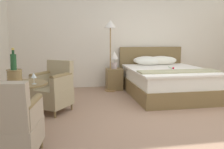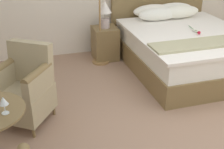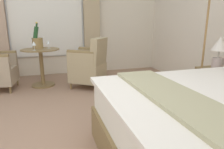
# 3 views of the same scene
# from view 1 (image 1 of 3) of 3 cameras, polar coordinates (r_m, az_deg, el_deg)

# --- Properties ---
(ground_plane) EXTENTS (7.77, 7.77, 0.00)m
(ground_plane) POSITION_cam_1_polar(r_m,az_deg,el_deg) (3.82, 14.91, -10.96)
(ground_plane) COLOR #9C7860
(wall_headboard_side) EXTENTS (6.39, 0.12, 2.75)m
(wall_headboard_side) POSITION_cam_1_polar(r_m,az_deg,el_deg) (6.12, 4.82, 9.95)
(wall_headboard_side) COLOR silver
(wall_headboard_side) RESTS_ON ground
(bed) EXTENTS (1.76, 2.19, 1.08)m
(bed) POSITION_cam_1_polar(r_m,az_deg,el_deg) (5.30, 13.65, -1.27)
(bed) COLOR brown
(bed) RESTS_ON ground
(nightstand) EXTENTS (0.42, 0.40, 0.55)m
(nightstand) POSITION_cam_1_polar(r_m,az_deg,el_deg) (5.65, 0.57, -1.18)
(nightstand) COLOR brown
(nightstand) RESTS_ON ground
(bedside_lamp) EXTENTS (0.22, 0.22, 0.44)m
(bedside_lamp) POSITION_cam_1_polar(r_m,az_deg,el_deg) (5.58, 0.58, 4.36)
(bedside_lamp) COLOR #BFABAB
(bedside_lamp) RESTS_ON nightstand
(floor_lamp_brass) EXTENTS (0.30, 0.30, 1.75)m
(floor_lamp_brass) POSITION_cam_1_polar(r_m,az_deg,el_deg) (5.40, -0.43, 10.43)
(floor_lamp_brass) COLOR #9C7344
(floor_lamp_brass) RESTS_ON ground
(side_table_round) EXTENTS (0.68, 0.68, 0.70)m
(side_table_round) POSITION_cam_1_polar(r_m,az_deg,el_deg) (3.29, -22.19, -6.85)
(side_table_round) COLOR brown
(side_table_round) RESTS_ON ground
(champagne_bucket) EXTENTS (0.20, 0.20, 0.49)m
(champagne_bucket) POSITION_cam_1_polar(r_m,az_deg,el_deg) (3.18, -24.13, 0.16)
(champagne_bucket) COLOR olive
(champagne_bucket) RESTS_ON side_table_round
(wine_glass_near_bucket) EXTENTS (0.08, 0.08, 0.15)m
(wine_glass_near_bucket) POSITION_cam_1_polar(r_m,az_deg,el_deg) (3.09, -19.78, -0.30)
(wine_glass_near_bucket) COLOR white
(wine_glass_near_bucket) RESTS_ON side_table_round
(wine_glass_near_edge) EXTENTS (0.08, 0.08, 0.15)m
(wine_glass_near_edge) POSITION_cam_1_polar(r_m,az_deg,el_deg) (3.37, -22.96, 0.18)
(wine_glass_near_edge) COLOR white
(wine_glass_near_edge) RESTS_ON side_table_round
(armchair_by_window) EXTENTS (0.77, 0.78, 0.92)m
(armchair_by_window) POSITION_cam_1_polar(r_m,az_deg,el_deg) (4.05, -14.93, -3.69)
(armchair_by_window) COLOR brown
(armchair_by_window) RESTS_ON ground
(armchair_facing_bed) EXTENTS (0.60, 0.62, 0.91)m
(armchair_facing_bed) POSITION_cam_1_polar(r_m,az_deg,el_deg) (2.58, -25.04, -11.97)
(armchair_facing_bed) COLOR brown
(armchair_facing_bed) RESTS_ON ground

